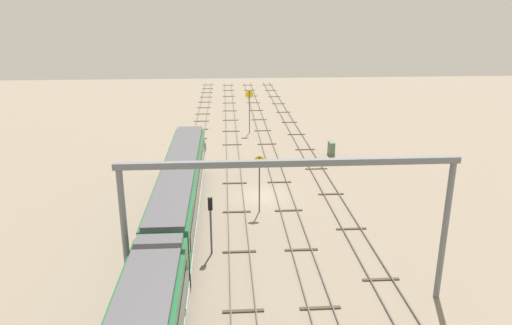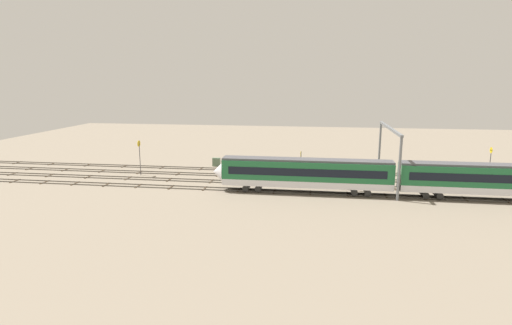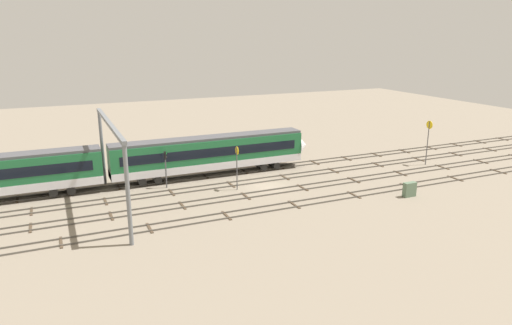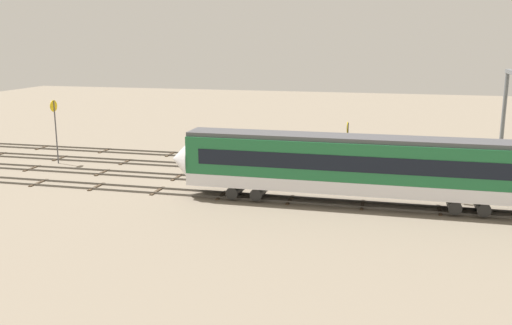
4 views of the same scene
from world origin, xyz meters
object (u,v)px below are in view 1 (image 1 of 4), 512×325
object	(u,v)px
signal_light_trackside_approach	(211,217)
relay_cabinet	(331,148)
overhead_gantry	(289,198)
speed_sign_mid_trackside	(249,105)
speed_sign_far_trackside	(259,176)

from	to	relation	value
signal_light_trackside_approach	relay_cabinet	distance (m)	27.06
overhead_gantry	speed_sign_mid_trackside	bearing A→B (deg)	0.10
relay_cabinet	signal_light_trackside_approach	bearing A→B (deg)	149.59
speed_sign_mid_trackside	overhead_gantry	bearing A→B (deg)	-179.90
signal_light_trackside_approach	relay_cabinet	size ratio (longest dim) A/B	2.70
overhead_gantry	relay_cabinet	xyz separation A→B (m)	(29.52, -9.08, -5.89)
speed_sign_far_trackside	signal_light_trackside_approach	world-z (taller)	speed_sign_far_trackside
speed_sign_mid_trackside	speed_sign_far_trackside	distance (m)	27.15
overhead_gantry	speed_sign_far_trackside	size ratio (longest dim) A/B	3.76
overhead_gantry	signal_light_trackside_approach	xyz separation A→B (m)	(6.25, 4.58, -3.87)
signal_light_trackside_approach	speed_sign_mid_trackside	bearing A→B (deg)	-7.50
speed_sign_mid_trackside	relay_cabinet	xyz separation A→B (m)	(-10.99, -9.15, -3.20)
speed_sign_mid_trackside	speed_sign_far_trackside	size ratio (longest dim) A/B	1.20
overhead_gantry	signal_light_trackside_approach	bearing A→B (deg)	36.22
signal_light_trackside_approach	speed_sign_far_trackside	bearing A→B (deg)	-28.78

